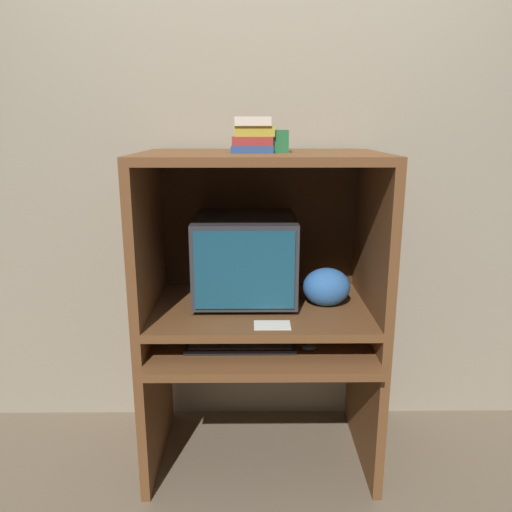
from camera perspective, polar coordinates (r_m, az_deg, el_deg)
name	(u,v)px	position (r m, az deg, el deg)	size (l,w,h in m)	color
ground_plane	(262,501)	(2.38, 0.65, -26.22)	(12.00, 12.00, 0.00)	#756651
wall_back	(260,179)	(2.53, 0.40, 8.85)	(6.00, 0.06, 2.60)	gray
desk_base	(261,383)	(2.37, 0.54, -14.31)	(1.03, 0.73, 0.63)	brown
desk_monitor_shelf	(261,312)	(2.28, 0.54, -6.37)	(1.03, 0.66, 0.13)	brown
hutch_upper	(261,206)	(2.19, 0.55, 5.78)	(1.03, 0.66, 0.68)	brown
crt_monitor	(245,258)	(2.28, -1.26, -0.23)	(0.46, 0.43, 0.39)	#333338
keyboard	(240,346)	(2.16, -1.80, -10.27)	(0.47, 0.13, 0.03)	black
mouse	(309,347)	(2.16, 6.08, -10.28)	(0.07, 0.05, 0.03)	#28282B
snack_bag	(326,287)	(2.27, 8.06, -3.52)	(0.21, 0.16, 0.17)	#336BB7
book_stack	(253,136)	(2.12, -0.33, 13.58)	(0.18, 0.13, 0.14)	navy
paper_card	(272,325)	(2.05, 1.87, -7.91)	(0.15, 0.10, 0.00)	white
storage_box	(272,141)	(2.15, 1.88, 12.99)	(0.13, 0.11, 0.09)	#236638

